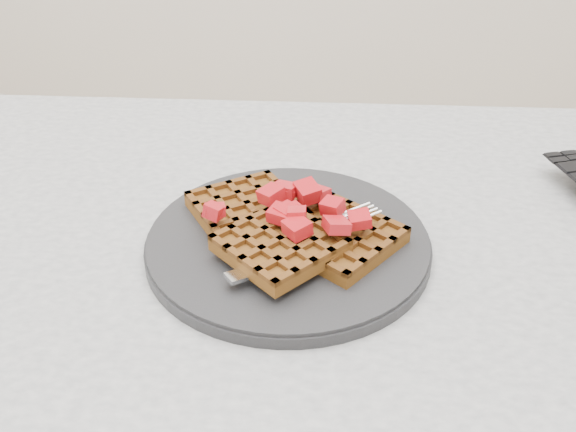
# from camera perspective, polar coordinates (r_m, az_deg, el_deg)

# --- Properties ---
(table) EXTENTS (1.20, 0.80, 0.75)m
(table) POSITION_cam_1_polar(r_m,az_deg,el_deg) (0.71, 6.04, -11.63)
(table) COLOR beige
(table) RESTS_ON ground
(plate) EXTENTS (0.29, 0.29, 0.02)m
(plate) POSITION_cam_1_polar(r_m,az_deg,el_deg) (0.65, 0.00, -2.36)
(plate) COLOR black
(plate) RESTS_ON table
(waffles) EXTENTS (0.24, 0.21, 0.03)m
(waffles) POSITION_cam_1_polar(r_m,az_deg,el_deg) (0.64, -0.01, -1.15)
(waffles) COLOR brown
(waffles) RESTS_ON plate
(strawberry_pile) EXTENTS (0.15, 0.15, 0.02)m
(strawberry_pile) POSITION_cam_1_polar(r_m,az_deg,el_deg) (0.63, 0.00, 1.07)
(strawberry_pile) COLOR #A30D17
(strawberry_pile) RESTS_ON waffles
(fork) EXTENTS (0.16, 0.13, 0.02)m
(fork) POSITION_cam_1_polar(r_m,az_deg,el_deg) (0.62, 2.54, -2.84)
(fork) COLOR silver
(fork) RESTS_ON plate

